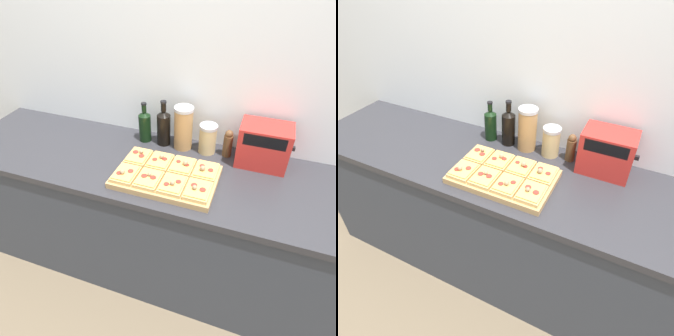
# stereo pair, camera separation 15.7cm
# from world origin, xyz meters

# --- Properties ---
(ground_plane) EXTENTS (12.00, 12.00, 0.00)m
(ground_plane) POSITION_xyz_m (0.00, 0.00, 0.00)
(ground_plane) COLOR brown
(wall_back) EXTENTS (6.00, 0.06, 2.50)m
(wall_back) POSITION_xyz_m (0.00, 0.67, 1.25)
(wall_back) COLOR silver
(wall_back) RESTS_ON ground_plane
(kitchen_counter) EXTENTS (2.63, 0.67, 0.92)m
(kitchen_counter) POSITION_xyz_m (0.00, 0.32, 0.46)
(kitchen_counter) COLOR #333842
(kitchen_counter) RESTS_ON ground_plane
(cutting_board) EXTENTS (0.53, 0.34, 0.03)m
(cutting_board) POSITION_xyz_m (0.01, 0.22, 0.94)
(cutting_board) COLOR tan
(cutting_board) RESTS_ON kitchen_counter
(pizza_slice_back_left) EXTENTS (0.12, 0.15, 0.05)m
(pizza_slice_back_left) POSITION_xyz_m (-0.18, 0.30, 0.97)
(pizza_slice_back_left) COLOR tan
(pizza_slice_back_left) RESTS_ON cutting_board
(pizza_slice_back_midleft) EXTENTS (0.12, 0.15, 0.05)m
(pizza_slice_back_midleft) POSITION_xyz_m (-0.05, 0.30, 0.97)
(pizza_slice_back_midleft) COLOR tan
(pizza_slice_back_midleft) RESTS_ON cutting_board
(pizza_slice_back_midright) EXTENTS (0.12, 0.15, 0.06)m
(pizza_slice_back_midright) POSITION_xyz_m (0.07, 0.30, 0.97)
(pizza_slice_back_midright) COLOR tan
(pizza_slice_back_midright) RESTS_ON cutting_board
(pizza_slice_back_right) EXTENTS (0.12, 0.15, 0.06)m
(pizza_slice_back_right) POSITION_xyz_m (0.20, 0.30, 0.97)
(pizza_slice_back_right) COLOR tan
(pizza_slice_back_right) RESTS_ON cutting_board
(pizza_slice_front_left) EXTENTS (0.12, 0.15, 0.05)m
(pizza_slice_front_left) POSITION_xyz_m (-0.18, 0.14, 0.97)
(pizza_slice_front_left) COLOR tan
(pizza_slice_front_left) RESTS_ON cutting_board
(pizza_slice_front_midleft) EXTENTS (0.12, 0.15, 0.05)m
(pizza_slice_front_midleft) POSITION_xyz_m (-0.06, 0.14, 0.97)
(pizza_slice_front_midleft) COLOR tan
(pizza_slice_front_midleft) RESTS_ON cutting_board
(pizza_slice_front_midright) EXTENTS (0.12, 0.15, 0.05)m
(pizza_slice_front_midright) POSITION_xyz_m (0.07, 0.14, 0.97)
(pizza_slice_front_midright) COLOR tan
(pizza_slice_front_midright) RESTS_ON cutting_board
(pizza_slice_front_right) EXTENTS (0.12, 0.15, 0.05)m
(pizza_slice_front_right) POSITION_xyz_m (0.20, 0.14, 0.97)
(pizza_slice_front_right) COLOR tan
(pizza_slice_front_right) RESTS_ON cutting_board
(olive_oil_bottle) EXTENTS (0.07, 0.07, 0.25)m
(olive_oil_bottle) POSITION_xyz_m (-0.24, 0.54, 1.02)
(olive_oil_bottle) COLOR black
(olive_oil_bottle) RESTS_ON kitchen_counter
(wine_bottle) EXTENTS (0.08, 0.08, 0.28)m
(wine_bottle) POSITION_xyz_m (-0.12, 0.54, 1.04)
(wine_bottle) COLOR black
(wine_bottle) RESTS_ON kitchen_counter
(grain_jar_tall) EXTENTS (0.11, 0.11, 0.26)m
(grain_jar_tall) POSITION_xyz_m (-0.00, 0.54, 1.05)
(grain_jar_tall) COLOR #AD7F4C
(grain_jar_tall) RESTS_ON kitchen_counter
(grain_jar_short) EXTENTS (0.10, 0.10, 0.18)m
(grain_jar_short) POSITION_xyz_m (0.15, 0.54, 1.01)
(grain_jar_short) COLOR tan
(grain_jar_short) RESTS_ON kitchen_counter
(pepper_mill) EXTENTS (0.05, 0.05, 0.17)m
(pepper_mill) POSITION_xyz_m (0.27, 0.54, 1.00)
(pepper_mill) COLOR brown
(pepper_mill) RESTS_ON kitchen_counter
(toaster_oven) EXTENTS (0.29, 0.18, 0.24)m
(toaster_oven) POSITION_xyz_m (0.46, 0.53, 1.04)
(toaster_oven) COLOR red
(toaster_oven) RESTS_ON kitchen_counter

